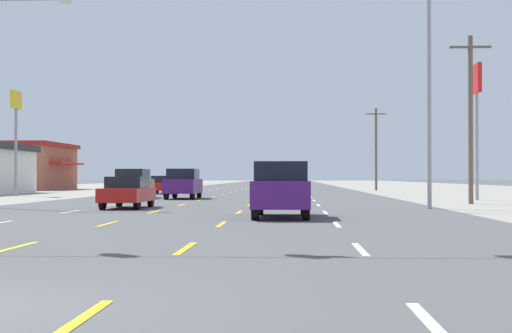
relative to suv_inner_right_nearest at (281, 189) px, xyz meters
The scene contains 20 objects.
ground_plane 47.77m from the suv_inner_right_nearest, 94.22° to the left, with size 572.00×572.00×0.00m, color #4C4C4F.
lot_apron_left 55.39m from the suv_inner_right_nearest, 120.69° to the left, with size 28.00×440.00×0.01m, color gray.
lot_apron_right 52.15m from the suv_inner_right_nearest, 65.97° to the left, with size 28.00×440.00×0.01m, color gray.
lane_markings 86.20m from the suv_inner_right_nearest, 92.34° to the left, with size 10.64×227.60×0.01m.
signal_span_wire 11.00m from the suv_inner_right_nearest, 110.28° to the right, with size 26.87×0.53×9.15m.
suv_inner_right_nearest is the anchor object (origin of this frame).
sedan_inner_left_near 10.20m from the suv_inner_right_nearest, 134.76° to the left, with size 1.80×4.50×1.46m.
suv_inner_left_mid 22.84m from the suv_inner_right_nearest, 107.27° to the left, with size 1.98×4.90×1.98m.
suv_far_left_midfar 24.95m from the suv_inner_right_nearest, 114.45° to the left, with size 1.98×4.90×1.98m.
hatchback_far_left_far 37.24m from the suv_inner_right_nearest, 106.59° to the left, with size 1.72×3.90×1.54m.
suv_inner_right_farther 51.00m from the suv_inner_right_nearest, 90.24° to the left, with size 1.98×4.90×1.98m.
hatchback_center_turn_farthest 72.38m from the suv_inner_right_nearest, 92.71° to the left, with size 1.72×3.90×1.54m.
hatchback_center_turn_distant_a 108.35m from the suv_inner_right_nearest, 91.74° to the left, with size 1.72×3.90×1.54m.
storefront_left_row_2 62.97m from the suv_inner_right_nearest, 119.34° to the left, with size 12.34×12.78×5.25m.
pole_sign_left_row_1 34.62m from the suv_inner_right_nearest, 126.29° to the left, with size 0.24×1.70×7.89m.
pole_sign_right_row_1 23.76m from the suv_inner_right_nearest, 59.13° to the left, with size 0.24×1.68×8.49m.
streetlight_left_row_0 15.98m from the suv_inner_right_nearest, 150.70° to the left, with size 3.82×0.26×10.02m.
streetlight_right_row_0 10.82m from the suv_inner_right_nearest, 50.66° to the left, with size 4.81×0.26×10.07m.
utility_pole_right_row_0 16.94m from the suv_inner_right_nearest, 53.24° to the left, with size 2.20×0.26×8.97m.
utility_pole_right_row_1 52.88m from the suv_inner_right_nearest, 79.78° to the left, with size 2.20×0.26×8.75m.
Camera 1 is at (3.88, -7.58, 1.45)m, focal length 51.12 mm.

